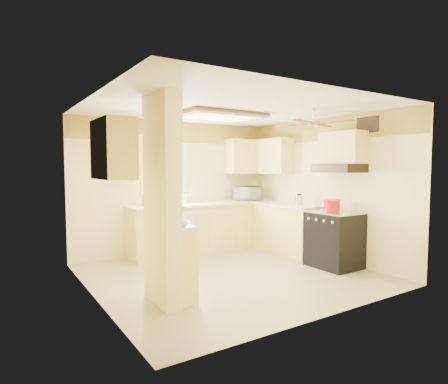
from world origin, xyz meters
TOP-DOWN VIEW (x-y plane):
  - floor at (0.00, 0.00)m, footprint 4.00×4.00m
  - ceiling at (0.00, 0.00)m, footprint 4.00×4.00m
  - wall_back at (0.00, 1.90)m, footprint 4.00×0.00m
  - wall_front at (0.00, -1.90)m, footprint 4.00×0.00m
  - wall_left at (-2.00, 0.00)m, footprint 0.00×3.80m
  - wall_right at (2.00, 0.00)m, footprint 0.00×3.80m
  - wallpaper_border at (0.00, 1.88)m, footprint 4.00×0.02m
  - partition_column at (-1.35, -0.55)m, footprint 0.20×0.70m
  - partition_ledge at (-1.13, -0.55)m, footprint 0.25×0.55m
  - ledge_top at (-1.13, -0.55)m, footprint 0.28×0.58m
  - lower_cabinets_back at (0.50, 1.60)m, footprint 3.00×0.60m
  - lower_cabinets_right at (1.70, 0.60)m, footprint 0.60×1.40m
  - countertop_back at (0.50, 1.59)m, footprint 3.04×0.64m
  - countertop_right at (1.69, 0.60)m, footprint 0.64×1.44m
  - dishwasher_panel at (-0.25, 1.29)m, footprint 0.58×0.02m
  - window at (-0.25, 1.89)m, footprint 0.92×0.02m
  - upper_cab_back_left at (-0.85, 1.72)m, footprint 0.60×0.35m
  - upper_cab_back_right at (1.55, 1.72)m, footprint 0.90×0.35m
  - upper_cab_right at (1.82, 1.25)m, footprint 0.35×1.00m
  - upper_cab_left_wall at (-1.82, -0.25)m, footprint 0.35×0.75m
  - upper_cab_over_stove at (1.82, -0.55)m, footprint 0.35×0.76m
  - stove at (1.67, -0.55)m, footprint 0.68×0.77m
  - range_hood at (1.74, -0.55)m, footprint 0.50×0.76m
  - poster_menu at (-1.24, -0.55)m, footprint 0.02×0.42m
  - poster_nashville at (-1.24, -0.55)m, footprint 0.02×0.42m
  - ceiling_light_panel at (0.10, 0.50)m, footprint 1.35×0.95m
  - ceiling_fan at (1.00, -0.70)m, footprint 1.15×1.15m
  - vent_grate at (1.98, -0.90)m, footprint 0.02×0.40m
  - microwave at (1.48, 1.59)m, footprint 0.56×0.42m
  - bowl at (-1.18, -0.67)m, footprint 0.27×0.27m
  - dutch_oven at (1.69, -0.46)m, footprint 0.28×0.28m
  - kettle at (1.73, 0.33)m, footprint 0.14×0.14m
  - dish_rack at (-0.59, 1.64)m, footprint 0.38×0.30m
  - utensil_crock at (0.06, 1.71)m, footprint 0.12×0.12m

SIDE VIEW (x-z plane):
  - floor at x=0.00m, z-range 0.00..0.00m
  - dishwasher_panel at x=-0.25m, z-range 0.03..0.83m
  - partition_ledge at x=-1.13m, z-range 0.00..0.90m
  - lower_cabinets_back at x=0.50m, z-range 0.00..0.90m
  - lower_cabinets_right at x=1.70m, z-range 0.00..0.90m
  - stove at x=1.67m, z-range 0.00..0.92m
  - ledge_top at x=-1.13m, z-range 0.90..0.94m
  - countertop_back at x=0.50m, z-range 0.90..0.94m
  - countertop_right at x=1.69m, z-range 0.90..0.94m
  - bowl at x=-1.18m, z-range 0.94..1.00m
  - dutch_oven at x=1.69m, z-range 0.92..1.11m
  - dish_rack at x=-0.59m, z-range 0.91..1.11m
  - utensil_crock at x=0.06m, z-range 0.90..1.14m
  - kettle at x=1.73m, z-range 0.93..1.14m
  - microwave at x=1.48m, z-range 0.94..1.23m
  - poster_nashville at x=-1.24m, z-range 0.92..1.48m
  - wall_back at x=0.00m, z-range -0.75..3.25m
  - wall_front at x=0.00m, z-range -0.75..3.25m
  - wall_left at x=-2.00m, z-range -0.65..3.15m
  - wall_right at x=2.00m, z-range -0.65..3.15m
  - partition_column at x=-1.35m, z-range 0.00..2.50m
  - window at x=-0.25m, z-range 1.04..2.06m
  - range_hood at x=1.74m, z-range 1.55..1.69m
  - upper_cab_back_left at x=-0.85m, z-range 1.50..2.20m
  - upper_cab_back_right at x=1.55m, z-range 1.50..2.20m
  - upper_cab_right at x=1.82m, z-range 1.50..2.20m
  - upper_cab_left_wall at x=-1.82m, z-range 1.50..2.20m
  - poster_menu at x=-1.24m, z-range 1.57..2.14m
  - upper_cab_over_stove at x=1.82m, z-range 1.69..2.21m
  - ceiling_fan at x=1.00m, z-range 2.16..2.42m
  - wallpaper_border at x=0.00m, z-range 2.10..2.50m
  - vent_grate at x=1.98m, z-range 2.17..2.42m
  - ceiling_light_panel at x=0.10m, z-range 2.42..2.49m
  - ceiling at x=0.00m, z-range 2.50..2.50m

